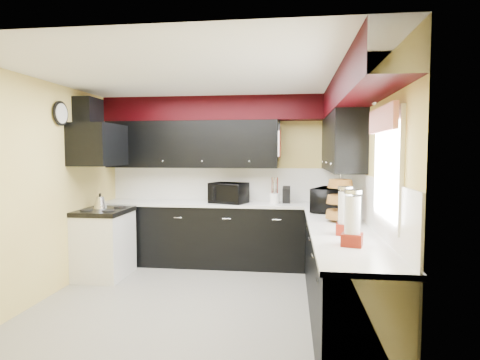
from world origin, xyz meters
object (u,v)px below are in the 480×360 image
(utensil_crock, at_px, (275,198))
(kettle, at_px, (100,203))
(knife_block, at_px, (286,195))
(microwave, at_px, (331,200))
(toaster_oven, at_px, (228,193))

(utensil_crock, height_order, kettle, utensil_crock)
(knife_block, bearing_deg, microwave, -52.09)
(microwave, distance_m, kettle, 3.07)
(microwave, xyz_separation_m, kettle, (-3.07, 0.06, -0.09))
(utensil_crock, relative_size, knife_block, 0.63)
(utensil_crock, bearing_deg, toaster_oven, -178.83)
(utensil_crock, xyz_separation_m, knife_block, (0.17, 0.06, 0.04))
(toaster_oven, xyz_separation_m, kettle, (-1.66, -0.64, -0.09))
(knife_block, distance_m, kettle, 2.61)
(knife_block, bearing_deg, kettle, -161.97)
(toaster_oven, bearing_deg, knife_block, 23.93)
(toaster_oven, relative_size, knife_block, 2.16)
(microwave, relative_size, kettle, 3.04)
(toaster_oven, xyz_separation_m, knife_block, (0.84, 0.08, -0.03))
(toaster_oven, height_order, utensil_crock, toaster_oven)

